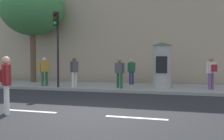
% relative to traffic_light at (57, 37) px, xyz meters
% --- Properties ---
extents(ground_plane, '(80.00, 80.00, 0.00)m').
position_rel_traffic_light_xyz_m(ground_plane, '(3.57, -5.24, -2.94)').
color(ground_plane, '#232326').
extents(sidewalk_curb, '(36.00, 4.00, 0.15)m').
position_rel_traffic_light_xyz_m(sidewalk_curb, '(3.57, 1.76, -2.86)').
color(sidewalk_curb, gray).
rests_on(sidewalk_curb, ground_plane).
extents(lane_markings, '(25.80, 0.16, 0.01)m').
position_rel_traffic_light_xyz_m(lane_markings, '(3.57, -5.24, -2.94)').
color(lane_markings, silver).
rests_on(lane_markings, ground_plane).
extents(building_backdrop, '(36.00, 5.00, 8.51)m').
position_rel_traffic_light_xyz_m(building_backdrop, '(3.57, 6.76, 1.31)').
color(building_backdrop, tan).
rests_on(building_backdrop, ground_plane).
extents(traffic_light, '(0.24, 0.45, 4.13)m').
position_rel_traffic_light_xyz_m(traffic_light, '(0.00, 0.00, 0.00)').
color(traffic_light, black).
rests_on(traffic_light, sidewalk_curb).
extents(poster_column, '(1.09, 1.09, 2.50)m').
position_rel_traffic_light_xyz_m(poster_column, '(5.61, 1.44, -1.52)').
color(poster_column, '#9E9B93').
rests_on(poster_column, sidewalk_curb).
extents(street_tree, '(4.39, 4.39, 6.94)m').
position_rel_traffic_light_xyz_m(street_tree, '(-3.25, 2.66, 2.27)').
color(street_tree, brown).
rests_on(street_tree, sidewalk_curb).
extents(pedestrian_tallest, '(0.54, 0.54, 1.77)m').
position_rel_traffic_light_xyz_m(pedestrian_tallest, '(1.35, -5.79, -1.87)').
color(pedestrian_tallest, silver).
rests_on(pedestrian_tallest, ground_plane).
extents(pedestrian_with_backpack, '(0.39, 0.53, 1.67)m').
position_rel_traffic_light_xyz_m(pedestrian_with_backpack, '(0.86, 0.37, -1.81)').
color(pedestrian_with_backpack, silver).
rests_on(pedestrian_with_backpack, sidewalk_curb).
extents(pedestrian_in_red_top, '(0.53, 0.53, 1.66)m').
position_rel_traffic_light_xyz_m(pedestrian_in_red_top, '(8.11, 1.17, -1.80)').
color(pedestrian_in_red_top, '#724C84').
rests_on(pedestrian_in_red_top, sidewalk_curb).
extents(pedestrian_in_dark_shirt, '(0.45, 0.48, 1.58)m').
position_rel_traffic_light_xyz_m(pedestrian_in_dark_shirt, '(3.68, 2.64, -1.87)').
color(pedestrian_in_dark_shirt, navy).
rests_on(pedestrian_in_dark_shirt, sidewalk_curb).
extents(pedestrian_with_bag, '(0.50, 0.52, 1.66)m').
position_rel_traffic_light_xyz_m(pedestrian_with_bag, '(-1.01, 0.38, -1.81)').
color(pedestrian_with_bag, '#1E5938').
rests_on(pedestrian_with_bag, sidewalk_curb).
extents(pedestrian_in_light_jacket, '(0.60, 0.40, 1.59)m').
position_rel_traffic_light_xyz_m(pedestrian_in_light_jacket, '(3.44, 0.47, -1.86)').
color(pedestrian_in_light_jacket, '#1E5938').
rests_on(pedestrian_in_light_jacket, sidewalk_curb).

